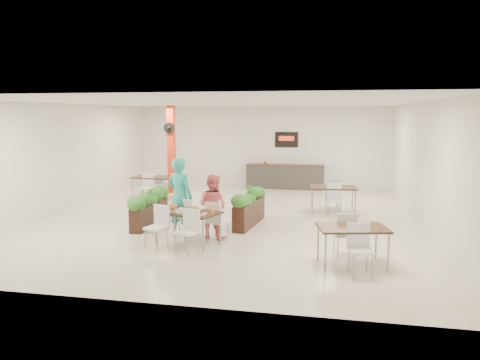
# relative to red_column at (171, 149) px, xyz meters

# --- Properties ---
(ground) EXTENTS (12.00, 12.00, 0.00)m
(ground) POSITION_rel_red_column_xyz_m (3.00, -3.79, -1.64)
(ground) COLOR beige
(ground) RESTS_ON ground
(room_shell) EXTENTS (10.10, 12.10, 3.22)m
(room_shell) POSITION_rel_red_column_xyz_m (3.00, -3.79, 0.36)
(room_shell) COLOR white
(room_shell) RESTS_ON ground
(red_column) EXTENTS (0.40, 0.41, 3.20)m
(red_column) POSITION_rel_red_column_xyz_m (0.00, 0.00, 0.00)
(red_column) COLOR red
(red_column) RESTS_ON ground
(service_counter) EXTENTS (3.00, 0.64, 2.20)m
(service_counter) POSITION_rel_red_column_xyz_m (4.00, 1.86, -1.15)
(service_counter) COLOR #2F2C2A
(service_counter) RESTS_ON ground
(main_table) EXTENTS (1.68, 1.93, 0.92)m
(main_table) POSITION_rel_red_column_xyz_m (2.69, -6.51, -1.01)
(main_table) COLOR black
(main_table) RESTS_ON ground
(diner_man) EXTENTS (0.80, 0.65, 1.90)m
(diner_man) POSITION_rel_red_column_xyz_m (2.30, -5.86, -0.70)
(diner_man) COLOR #29B4A5
(diner_man) RESTS_ON ground
(diner_woman) EXTENTS (0.88, 0.78, 1.51)m
(diner_woman) POSITION_rel_red_column_xyz_m (3.10, -5.86, -0.89)
(diner_woman) COLOR #F36C74
(diner_woman) RESTS_ON ground
(planter_left) EXTENTS (0.43, 1.91, 1.00)m
(planter_left) POSITION_rel_red_column_xyz_m (1.17, -5.02, -1.14)
(planter_left) COLOR black
(planter_left) RESTS_ON ground
(planter_right) EXTENTS (0.58, 2.01, 1.06)m
(planter_right) POSITION_rel_red_column_xyz_m (3.71, -4.42, -1.14)
(planter_right) COLOR black
(planter_right) RESTS_ON ground
(side_table_a) EXTENTS (1.35, 1.63, 0.92)m
(side_table_a) POSITION_rel_red_column_xyz_m (-0.28, -1.12, -1.00)
(side_table_a) COLOR black
(side_table_a) RESTS_ON ground
(side_table_b) EXTENTS (1.40, 1.65, 0.92)m
(side_table_b) POSITION_rel_red_column_xyz_m (5.85, -2.24, -1.00)
(side_table_b) COLOR black
(side_table_b) RESTS_ON ground
(side_table_c) EXTENTS (1.45, 1.67, 0.92)m
(side_table_c) POSITION_rel_red_column_xyz_m (6.23, -7.26, -1.01)
(side_table_c) COLOR black
(side_table_c) RESTS_ON ground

